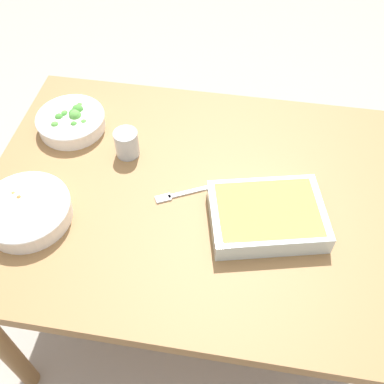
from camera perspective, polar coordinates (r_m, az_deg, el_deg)
name	(u,v)px	position (r m, az deg, el deg)	size (l,w,h in m)	color
ground_plane	(192,304)	(1.93, 0.00, -13.91)	(6.00, 6.00, 0.00)	#9E9389
dining_table	(192,211)	(1.37, 0.00, -2.36)	(1.20, 0.90, 0.74)	olive
stew_bowl	(26,211)	(1.30, -20.12, -2.21)	(0.24, 0.24, 0.06)	white
broccoli_bowl	(71,121)	(1.51, -14.94, 8.64)	(0.22, 0.22, 0.07)	white
baking_dish	(267,215)	(1.22, 9.40, -2.87)	(0.34, 0.29, 0.06)	silver
drink_cup	(127,144)	(1.39, -8.19, 5.96)	(0.07, 0.07, 0.08)	#B2BCC6
spoon_by_stew	(45,215)	(1.31, -17.98, -2.79)	(0.17, 0.07, 0.01)	silver
fork_on_table	(181,194)	(1.29, -1.39, -0.25)	(0.17, 0.10, 0.01)	silver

